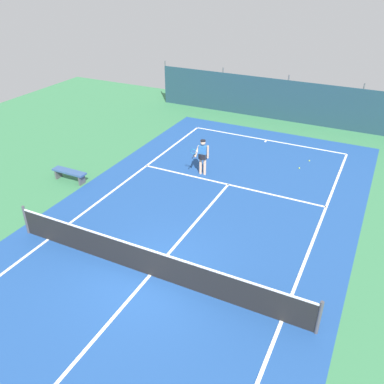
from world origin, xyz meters
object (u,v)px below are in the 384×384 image
(tennis_net, at_px, (149,262))
(tennis_ball_near_player, at_px, (299,168))
(tennis_ball_midcourt, at_px, (309,161))
(courtside_bench, at_px, (69,173))
(tennis_player, at_px, (203,155))

(tennis_net, height_order, tennis_ball_near_player, tennis_net)
(tennis_ball_near_player, relative_size, tennis_ball_midcourt, 1.00)
(courtside_bench, bearing_deg, tennis_net, -30.25)
(tennis_player, xyz_separation_m, tennis_ball_near_player, (3.79, 2.48, -0.93))
(tennis_player, relative_size, tennis_ball_midcourt, 24.85)
(tennis_ball_midcourt, bearing_deg, tennis_ball_near_player, -103.67)
(tennis_player, bearing_deg, tennis_ball_midcourt, -143.91)
(tennis_player, relative_size, courtside_bench, 1.03)
(tennis_net, distance_m, tennis_ball_near_player, 9.59)
(tennis_ball_near_player, bearing_deg, tennis_ball_midcourt, 76.33)
(tennis_net, height_order, courtside_bench, tennis_net)
(tennis_player, relative_size, tennis_ball_near_player, 24.85)
(tennis_net, xyz_separation_m, tennis_ball_near_player, (2.37, 9.28, -0.48))
(tennis_ball_midcourt, bearing_deg, tennis_net, -104.28)
(tennis_net, bearing_deg, tennis_ball_near_player, 75.66)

